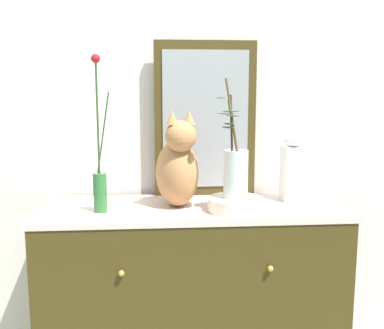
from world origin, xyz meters
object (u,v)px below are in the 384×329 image
object	(u,v)px
mirror_leaning	(205,119)
vase_glass_clear	(235,170)
cat_sitting	(178,167)
bowl_porcelain	(235,204)
sideboard	(192,303)
vase_slim_green	(100,178)
jar_lidded_porcelain	(293,169)

from	to	relation	value
mirror_leaning	vase_glass_clear	bearing A→B (deg)	-73.76
cat_sitting	bowl_porcelain	distance (m)	0.29
mirror_leaning	vase_glass_clear	xyz separation A→B (m)	(0.09, -0.31, -0.19)
sideboard	bowl_porcelain	world-z (taller)	bowl_porcelain
mirror_leaning	bowl_porcelain	distance (m)	0.46
mirror_leaning	sideboard	bearing A→B (deg)	-110.50
mirror_leaning	cat_sitting	world-z (taller)	mirror_leaning
mirror_leaning	vase_glass_clear	world-z (taller)	mirror_leaning
mirror_leaning	vase_slim_green	distance (m)	0.57
vase_slim_green	bowl_porcelain	bearing A→B (deg)	-3.17
bowl_porcelain	jar_lidded_porcelain	xyz separation A→B (m)	(0.29, 0.17, 0.12)
bowl_porcelain	jar_lidded_porcelain	distance (m)	0.35
mirror_leaning	vase_glass_clear	size ratio (longest dim) A/B	1.48
sideboard	vase_slim_green	world-z (taller)	vase_slim_green
cat_sitting	vase_glass_clear	world-z (taller)	vase_glass_clear
mirror_leaning	bowl_porcelain	xyz separation A→B (m)	(0.09, -0.31, -0.33)
vase_slim_green	bowl_porcelain	size ratio (longest dim) A/B	2.77
mirror_leaning	vase_slim_green	xyz separation A→B (m)	(-0.46, -0.28, -0.22)
cat_sitting	vase_glass_clear	size ratio (longest dim) A/B	0.85
bowl_porcelain	vase_glass_clear	distance (m)	0.14
sideboard	vase_glass_clear	distance (m)	0.64
bowl_porcelain	vase_glass_clear	xyz separation A→B (m)	(-0.00, -0.00, 0.14)
vase_slim_green	bowl_porcelain	world-z (taller)	vase_slim_green
bowl_porcelain	mirror_leaning	bearing A→B (deg)	106.73
sideboard	mirror_leaning	size ratio (longest dim) A/B	1.82
vase_glass_clear	jar_lidded_porcelain	bearing A→B (deg)	29.77
mirror_leaning	cat_sitting	xyz separation A→B (m)	(-0.14, -0.21, -0.19)
sideboard	mirror_leaning	bearing A→B (deg)	69.50
vase_slim_green	vase_glass_clear	distance (m)	0.55
vase_slim_green	vase_glass_clear	world-z (taller)	vase_slim_green
sideboard	bowl_porcelain	bearing A→B (deg)	-29.72
cat_sitting	jar_lidded_porcelain	distance (m)	0.53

